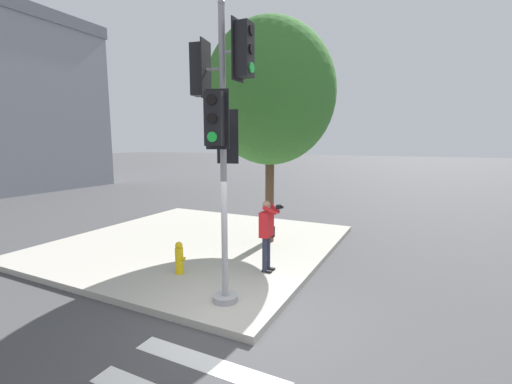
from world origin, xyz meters
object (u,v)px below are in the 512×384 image
at_px(person_photographer, 267,229).
at_px(street_tree, 270,93).
at_px(traffic_signal_pole, 222,121).
at_px(fire_hydrant, 179,258).

relative_size(person_photographer, street_tree, 0.26).
bearing_deg(person_photographer, street_tree, 22.64).
xyz_separation_m(person_photographer, street_tree, (2.28, 0.95, 3.47)).
height_order(traffic_signal_pole, fire_hydrant, traffic_signal_pole).
distance_m(traffic_signal_pole, person_photographer, 3.05).
bearing_deg(fire_hydrant, traffic_signal_pole, -113.76).
bearing_deg(person_photographer, fire_hydrant, 121.58).
xyz_separation_m(person_photographer, fire_hydrant, (-1.08, 1.76, -0.64)).
distance_m(traffic_signal_pole, street_tree, 4.34).
bearing_deg(street_tree, fire_hydrant, 166.45).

